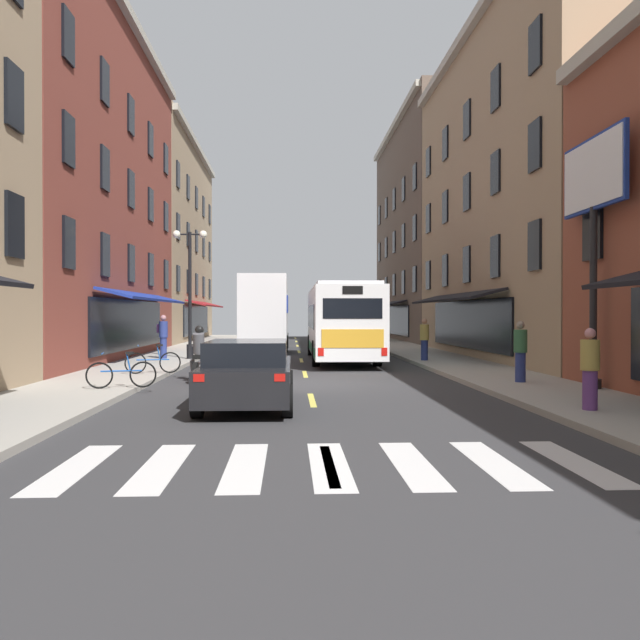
{
  "coord_description": "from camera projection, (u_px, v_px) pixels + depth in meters",
  "views": [
    {
      "loc": [
        -0.53,
        -18.58,
        1.99
      ],
      "look_at": [
        0.62,
        5.6,
        1.78
      ],
      "focal_mm": 36.59,
      "sensor_mm": 36.0,
      "label": 1
    }
  ],
  "objects": [
    {
      "name": "bicycle_near",
      "position": [
        122.0,
        374.0,
        16.31
      ],
      "size": [
        1.69,
        0.52,
        0.91
      ],
      "color": "black",
      "rests_on": "sidewalk_left"
    },
    {
      "name": "ground_plane",
      "position": [
        308.0,
        386.0,
        18.6
      ],
      "size": [
        34.8,
        80.0,
        0.1
      ],
      "primitive_type": "cube",
      "color": "#333335"
    },
    {
      "name": "sidewalk_right",
      "position": [
        511.0,
        380.0,
        18.88
      ],
      "size": [
        3.0,
        80.0,
        0.14
      ],
      "primitive_type": "cube",
      "color": "#A39E93",
      "rests_on": "ground"
    },
    {
      "name": "storefront_row_right",
      "position": [
        607.0,
        192.0,
        24.4
      ],
      "size": [
        9.44,
        79.9,
        16.27
      ],
      "color": "#9E8466",
      "rests_on": "ground"
    },
    {
      "name": "bicycle_mid",
      "position": [
        153.0,
        362.0,
        20.36
      ],
      "size": [
        1.67,
        0.58,
        0.91
      ],
      "color": "black",
      "rests_on": "sidewalk_left"
    },
    {
      "name": "transit_bus",
      "position": [
        341.0,
        322.0,
        27.99
      ],
      "size": [
        2.69,
        11.2,
        3.19
      ],
      "color": "white",
      "rests_on": "ground"
    },
    {
      "name": "crosswalk_near",
      "position": [
        329.0,
        464.0,
        8.61
      ],
      "size": [
        7.1,
        2.8,
        0.01
      ],
      "color": "silver",
      "rests_on": "ground"
    },
    {
      "name": "lane_centre_dashes",
      "position": [
        308.0,
        385.0,
        18.35
      ],
      "size": [
        0.14,
        73.9,
        0.01
      ],
      "color": "#DBCC4C",
      "rests_on": "ground"
    },
    {
      "name": "pedestrian_mid",
      "position": [
        590.0,
        368.0,
        12.6
      ],
      "size": [
        0.36,
        0.36,
        1.59
      ],
      "rotation": [
        0.0,
        0.0,
        0.37
      ],
      "color": "#66387F",
      "rests_on": "sidewalk_right"
    },
    {
      "name": "motorcycle_rider",
      "position": [
        199.0,
        357.0,
        19.36
      ],
      "size": [
        0.62,
        2.07,
        1.66
      ],
      "color": "black",
      "rests_on": "ground"
    },
    {
      "name": "pedestrian_near",
      "position": [
        163.0,
        335.0,
        27.26
      ],
      "size": [
        0.49,
        0.5,
        1.82
      ],
      "rotation": [
        0.0,
        0.0,
        3.89
      ],
      "color": "navy",
      "rests_on": "sidewalk_left"
    },
    {
      "name": "sedan_near",
      "position": [
        274.0,
        332.0,
        45.93
      ],
      "size": [
        1.91,
        4.67,
        1.46
      ],
      "color": "#144723",
      "rests_on": "ground"
    },
    {
      "name": "pedestrian_rear",
      "position": [
        424.0,
        339.0,
        26.17
      ],
      "size": [
        0.36,
        0.36,
        1.68
      ],
      "rotation": [
        0.0,
        0.0,
        1.07
      ],
      "color": "navy",
      "rests_on": "sidewalk_right"
    },
    {
      "name": "sidewalk_left",
      "position": [
        98.0,
        382.0,
        18.32
      ],
      "size": [
        3.0,
        80.0,
        0.14
      ],
      "primitive_type": "cube",
      "color": "#A39E93",
      "rests_on": "ground"
    },
    {
      "name": "pedestrian_far",
      "position": [
        520.0,
        351.0,
        17.78
      ],
      "size": [
        0.36,
        0.36,
        1.67
      ],
      "rotation": [
        0.0,
        0.0,
        3.6
      ],
      "color": "navy",
      "rests_on": "sidewalk_right"
    },
    {
      "name": "billboard_sign",
      "position": [
        594.0,
        196.0,
        16.2
      ],
      "size": [
        0.4,
        3.22,
        6.27
      ],
      "color": "black",
      "rests_on": "sidewalk_right"
    },
    {
      "name": "box_truck",
      "position": [
        265.0,
        313.0,
        35.41
      ],
      "size": [
        2.52,
        8.01,
        4.0
      ],
      "color": "black",
      "rests_on": "ground"
    },
    {
      "name": "street_lamp_twin",
      "position": [
        190.0,
        288.0,
        27.06
      ],
      "size": [
        1.42,
        0.32,
        5.33
      ],
      "color": "black",
      "rests_on": "sidewalk_left"
    },
    {
      "name": "sedan_mid",
      "position": [
        248.0,
        373.0,
        14.1
      ],
      "size": [
        1.96,
        4.71,
        1.42
      ],
      "color": "black",
      "rests_on": "ground"
    }
  ]
}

